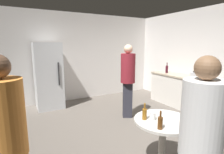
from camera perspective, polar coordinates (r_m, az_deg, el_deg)
ground_plane at (r=3.79m, az=3.36°, el=-17.88°), size 5.20×5.20×0.10m
wall_back at (r=5.75m, az=-10.54°, el=6.28°), size 5.32×0.06×2.70m
wall_side_right at (r=5.25m, az=28.80°, el=4.80°), size 0.06×5.20×2.70m
refrigerator at (r=5.15m, az=-19.77°, el=0.34°), size 0.70×0.68×1.80m
kitchen_counter at (r=5.43m, az=21.20°, el=-4.11°), size 0.64×1.85×0.90m
kettle at (r=5.04m, az=24.74°, el=0.61°), size 0.24×0.17×0.18m
wine_bottle_on_counter at (r=5.61m, az=17.21°, el=2.48°), size 0.08×0.08×0.31m
foreground_table at (r=2.63m, az=16.11°, el=-15.13°), size 0.80×0.80×0.73m
beer_bottle_amber at (r=2.50m, az=10.42°, el=-11.50°), size 0.06×0.06×0.23m
beer_bottle_brown at (r=2.28m, az=15.24°, el=-13.92°), size 0.06×0.06×0.23m
plastic_cup_white at (r=2.52m, az=12.89°, el=-12.11°), size 0.08×0.08×0.11m
person_in_maroon_shirt at (r=4.19m, az=5.12°, el=0.44°), size 0.46×0.46×1.74m
person_in_orange_shirt at (r=1.78m, az=-31.10°, el=-16.56°), size 0.43×0.43×1.68m
person_in_white_shirt at (r=1.73m, az=26.53°, el=-17.30°), size 0.48×0.48×1.66m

